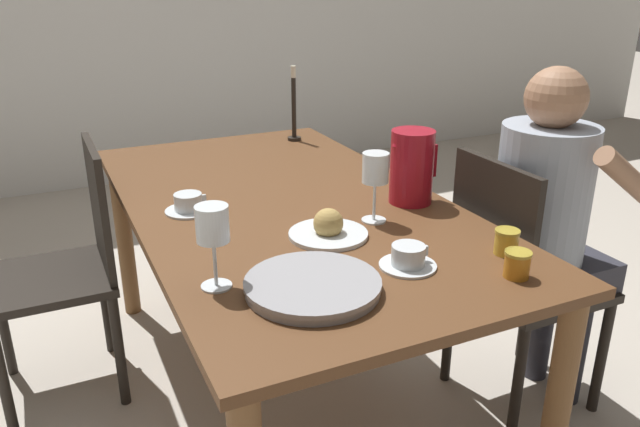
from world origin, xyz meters
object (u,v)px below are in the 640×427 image
at_px(serving_tray, 313,286).
at_px(jam_jar_amber, 507,241).
at_px(teacup_across, 188,204).
at_px(jam_jar_red, 517,263).
at_px(chair_opposite, 69,265).
at_px(wine_glass_juice, 213,228).
at_px(red_pitcher, 412,167).
at_px(teacup_near_person, 408,258).
at_px(bread_plate, 329,228).
at_px(chair_person_side, 515,278).
at_px(wine_glass_water, 375,171).
at_px(candlestick_tall, 294,112).
at_px(person_seated, 549,216).

bearing_deg(serving_tray, jam_jar_amber, -2.69).
height_order(teacup_across, jam_jar_red, jam_jar_red).
bearing_deg(chair_opposite, wine_glass_juice, -160.49).
distance_m(red_pitcher, wine_glass_juice, 0.80).
bearing_deg(red_pitcher, teacup_near_person, -123.32).
bearing_deg(bread_plate, chair_opposite, 134.51).
bearing_deg(chair_person_side, red_pitcher, -121.59).
relative_size(wine_glass_water, candlestick_tall, 0.65).
relative_size(teacup_near_person, jam_jar_red, 2.16).
bearing_deg(person_seated, teacup_across, -111.88).
xyz_separation_m(red_pitcher, serving_tray, (-0.54, -0.42, -0.11)).
bearing_deg(wine_glass_water, bread_plate, -164.94).
bearing_deg(jam_jar_amber, teacup_across, 136.07).
bearing_deg(teacup_near_person, chair_person_side, 20.28).
bearing_deg(chair_opposite, candlestick_tall, -71.17).
xyz_separation_m(person_seated, wine_glass_water, (-0.59, 0.12, 0.20)).
xyz_separation_m(chair_person_side, jam_jar_red, (-0.37, -0.38, 0.30)).
bearing_deg(teacup_near_person, red_pitcher, 56.68).
height_order(teacup_near_person, teacup_across, same).
distance_m(wine_glass_juice, serving_tray, 0.27).
height_order(person_seated, candlestick_tall, person_seated).
bearing_deg(jam_jar_red, chair_opposite, 131.54).
height_order(chair_person_side, chair_opposite, same).
relative_size(wine_glass_juice, serving_tray, 0.64).
height_order(teacup_across, candlestick_tall, candlestick_tall).
bearing_deg(chair_opposite, wine_glass_water, -127.10).
height_order(red_pitcher, bread_plate, red_pitcher).
distance_m(chair_person_side, jam_jar_amber, 0.49).
bearing_deg(chair_opposite, jam_jar_amber, -133.39).
distance_m(wine_glass_water, bread_plate, 0.23).
bearing_deg(serving_tray, teacup_across, 102.06).
xyz_separation_m(person_seated, bread_plate, (-0.76, 0.07, 0.06)).
relative_size(person_seated, red_pitcher, 5.01).
bearing_deg(wine_glass_water, person_seated, -11.46).
relative_size(jam_jar_amber, candlestick_tall, 0.21).
relative_size(red_pitcher, wine_glass_juice, 1.15).
relative_size(chair_person_side, chair_opposite, 1.00).
xyz_separation_m(wine_glass_juice, candlestick_tall, (0.71, 1.20, -0.02)).
xyz_separation_m(chair_person_side, chair_opposite, (-1.36, 0.74, 0.00)).
height_order(wine_glass_juice, teacup_across, wine_glass_juice).
bearing_deg(jam_jar_amber, teacup_near_person, 171.24).
bearing_deg(serving_tray, wine_glass_water, 42.92).
relative_size(chair_opposite, teacup_near_person, 6.18).
bearing_deg(red_pitcher, serving_tray, -142.06).
bearing_deg(teacup_across, bread_plate, -48.75).
distance_m(serving_tray, jam_jar_red, 0.51).
xyz_separation_m(chair_person_side, wine_glass_water, (-0.50, 0.10, 0.42)).
bearing_deg(chair_person_side, teacup_across, -112.47).
bearing_deg(teacup_across, serving_tray, -77.94).
height_order(jam_jar_red, candlestick_tall, candlestick_tall).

